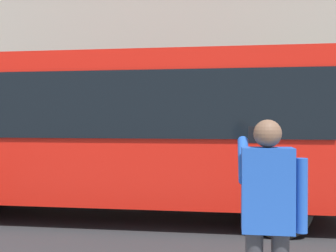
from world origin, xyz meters
TOP-DOWN VIEW (x-y plane):
  - ground_plane at (0.00, 0.00)m, footprint 60.00×60.00m
  - building_facade_far at (-0.02, -6.80)m, footprint 28.00×1.55m
  - red_bus at (1.65, 0.28)m, footprint 9.05×2.54m
  - pedestrian_photographer at (-0.88, 4.75)m, footprint 0.53×0.52m

SIDE VIEW (x-z plane):
  - ground_plane at x=0.00m, z-range 0.00..0.00m
  - pedestrian_photographer at x=-0.88m, z-range 0.29..1.99m
  - red_bus at x=1.65m, z-range 0.14..3.22m
  - building_facade_far at x=-0.02m, z-range -0.01..11.99m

